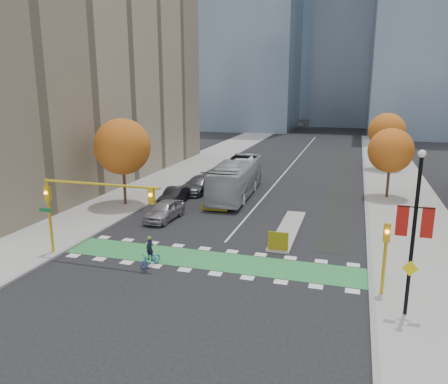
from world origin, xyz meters
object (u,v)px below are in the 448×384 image
Objects in this scene: banner_lamppost at (414,228)px; parked_car_d at (219,177)px; cyclist at (150,256)px; bus at (236,178)px; tree_east_near at (391,151)px; traffic_signal_east at (386,248)px; tree_west at (122,147)px; tree_east_far at (387,131)px; parked_car_b at (174,196)px; parked_car_a at (164,210)px; traffic_signal_west at (82,199)px; parked_car_c at (199,185)px; hazard_board at (278,241)px.

banner_lamppost reaches higher than parked_car_d.
cyclist is 0.15× the size of bus.
tree_east_near is 22.66m from traffic_signal_east.
tree_west is 1.08× the size of tree_east_far.
banner_lamppost reaches higher than parked_car_b.
traffic_signal_east is 13.91m from cyclist.
parked_car_d is (0.00, 15.50, -0.14)m from parked_car_a.
parked_car_b is (-1.29, 5.09, -0.06)m from parked_car_a.
parked_car_a is (-3.66, -9.76, -1.03)m from bus.
traffic_signal_west reaches higher than cyclist.
tree_east_far is 1.63× the size of parked_car_b.
parked_car_c is at bearing 118.02° from cyclist.
bus is at bearing 0.38° from parked_car_c.
tree_east_near is 15.52m from bus.
banner_lamppost is 25.66m from bus.
banner_lamppost is at bearing -50.79° from parked_car_d.
hazard_board is at bearing -67.44° from bus.
parked_car_b is at bearing 139.58° from banner_lamppost.
traffic_signal_west is 19.71m from parked_car_c.
parked_car_a is (-19.00, -29.17, -4.41)m from tree_east_far.
parked_car_a is at bearing -76.85° from parked_car_b.
traffic_signal_west is 1.82× the size of parked_car_b.
bus is at bearing 73.01° from parked_car_a.
cyclist is 0.34× the size of parked_car_c.
traffic_signal_east is 0.70× the size of parked_car_c.
traffic_signal_east reaches higher than cyclist.
tree_east_near is at bearing -91.79° from tree_east_far.
parked_car_d is (-17.00, 24.84, -2.05)m from traffic_signal_east.
hazard_board is 35.13m from tree_east_far.
traffic_signal_west is at bearing 174.14° from banner_lamppost.
hazard_board is at bearing 138.21° from banner_lamppost.
parked_car_b reaches higher than parked_car_d.
banner_lamppost is (7.50, -6.70, 3.81)m from hazard_board.
parked_car_b is at bearing -93.34° from parked_car_c.
parked_car_b is at bearing -130.12° from tree_east_far.
parked_car_a is at bearing 81.30° from traffic_signal_west.
banner_lamppost is 1.68× the size of parked_car_d.
parked_car_a is at bearing -113.40° from bus.
traffic_signal_east is (18.43, 0.00, -1.30)m from traffic_signal_west.
traffic_signal_west is 19.54m from banner_lamppost.
parked_car_c is (-11.07, 14.72, 0.05)m from hazard_board.
parked_car_c is (4.93, 6.92, -4.76)m from tree_west.
bus is 6.90m from parked_car_d.
traffic_signal_east is 0.87× the size of parked_car_b.
tree_east_far is 23.85m from parked_car_d.
banner_lamppost reaches higher than tree_east_near.
tree_east_far is 41.85m from cyclist.
traffic_signal_east is (-2.00, -38.51, -2.51)m from tree_east_far.
traffic_signal_west is 14.80m from parked_car_b.
tree_east_near is 0.92× the size of tree_east_far.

